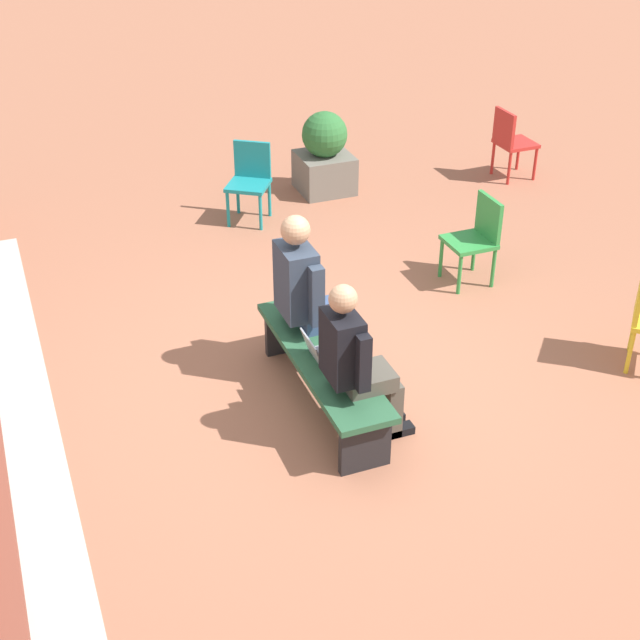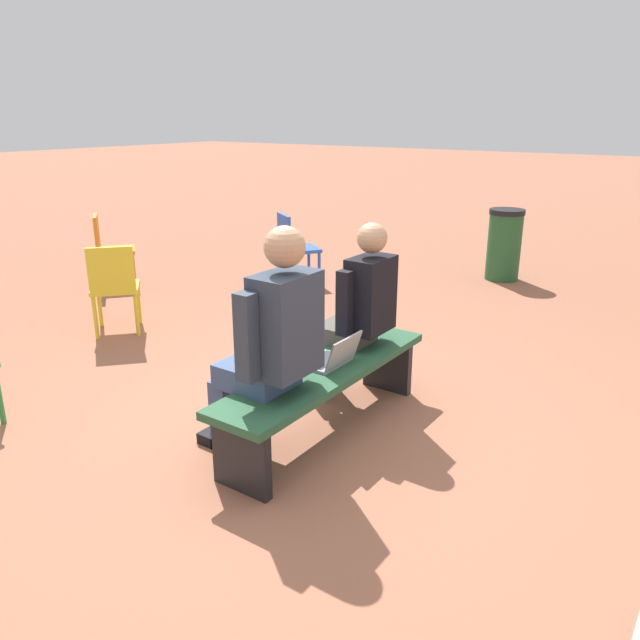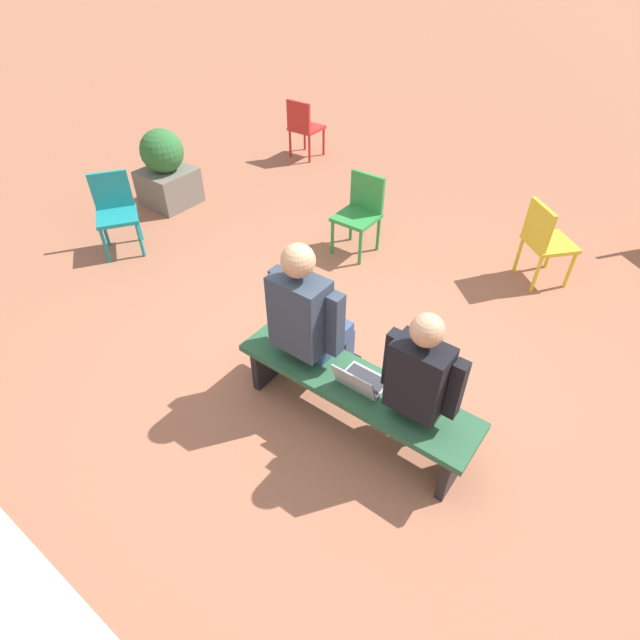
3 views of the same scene
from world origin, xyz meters
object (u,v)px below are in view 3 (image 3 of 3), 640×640
bench (354,391)px  plastic_chair_mid_courtyard (361,210)px  plastic_chair_near_bench_left (545,239)px  person_adult (310,319)px  person_student (424,381)px  plastic_chair_foreground (115,208)px  plastic_chair_far_right (303,125)px  laptop (360,381)px  planter (166,170)px

bench → plastic_chair_mid_courtyard: plastic_chair_mid_courtyard is taller
plastic_chair_near_bench_left → person_adult: bearing=71.0°
person_student → plastic_chair_foreground: person_student is taller
person_adult → plastic_chair_far_right: size_ratio=1.67×
person_student → plastic_chair_mid_courtyard: person_student is taller
plastic_chair_foreground → plastic_chair_far_right: same height
plastic_chair_far_right → plastic_chair_mid_courtyard: bearing=141.5°
laptop → plastic_chair_far_right: plastic_chair_far_right is taller
plastic_chair_far_right → person_adult: bearing=129.0°
laptop → planter: size_ratio=0.34×
laptop → plastic_chair_near_bench_left: plastic_chair_near_bench_left is taller
plastic_chair_far_right → planter: (0.45, 2.19, -0.04)m
bench → plastic_chair_foreground: size_ratio=2.14×
laptop → plastic_chair_far_right: 5.11m
bench → plastic_chair_foreground: (3.43, -0.52, 0.13)m
person_adult → plastic_chair_near_bench_left: 2.74m
bench → plastic_chair_near_bench_left: (-0.44, -2.65, 0.13)m
bench → plastic_chair_near_bench_left: 2.69m
bench → planter: bearing=-21.9°
plastic_chair_foreground → plastic_chair_far_right: 3.22m
person_student → plastic_chair_mid_courtyard: size_ratio=1.54×
laptop → plastic_chair_near_bench_left: (-0.39, -2.66, -0.02)m
person_adult → plastic_chair_far_right: 4.73m
plastic_chair_near_bench_left → planter: bearing=14.3°
person_adult → planter: person_adult is taller
bench → person_adult: 0.59m
person_adult → plastic_chair_foreground: (2.99, -0.45, -0.26)m
person_student → plastic_chair_foreground: bearing=-6.7°
person_student → person_adult: 0.91m
plastic_chair_foreground → laptop: bearing=171.3°
plastic_chair_foreground → planter: 1.11m
plastic_chair_mid_courtyard → person_adult: bearing=113.6°
plastic_chair_foreground → plastic_chair_near_bench_left: bearing=-151.3°
plastic_chair_near_bench_left → plastic_chair_far_right: (3.86, -1.09, 0.00)m
bench → person_student: bearing=-172.1°
planter → person_student: bearing=161.0°
plastic_chair_near_bench_left → plastic_chair_mid_courtyard: 1.85m
person_student → planter: bearing=-19.0°
plastic_chair_near_bench_left → plastic_chair_foreground: (3.88, 2.13, 0.00)m
laptop → bench: bearing=-13.8°
plastic_chair_near_bench_left → plastic_chair_mid_courtyard: bearing=18.1°
laptop → plastic_chair_foreground: (3.48, -0.53, -0.02)m
plastic_chair_near_bench_left → plastic_chair_far_right: size_ratio=1.00×
laptop → planter: bearing=-21.8°
laptop → planter: planter is taller
plastic_chair_far_right → person_student: bearing=136.5°
bench → person_student: person_student is taller
person_student → plastic_chair_far_right: 5.35m
plastic_chair_mid_courtyard → person_student: bearing=131.6°
person_adult → planter: bearing=-23.4°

